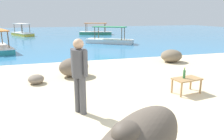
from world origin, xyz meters
TOP-DOWN VIEW (x-y plane):
  - sand_beach at (0.00, 0.00)m, footprint 18.00×14.00m
  - water_surface at (0.00, 22.00)m, footprint 60.00×36.00m
  - low_bench_table at (1.40, 1.88)m, footprint 0.82×0.55m
  - bottle at (1.32, 1.91)m, footprint 0.07×0.07m
  - person_standing at (-1.55, 1.46)m, footprint 0.32×0.45m
  - shore_rock_large at (3.23, 5.66)m, footprint 1.15×1.06m
  - shore_rock_medium at (-1.35, 4.48)m, footprint 1.15×1.00m
  - shore_rock_small at (-2.59, 3.96)m, footprint 0.56×0.59m
  - boat_white at (2.43, 13.29)m, footprint 3.68×3.04m
  - boat_yellow at (-4.82, 22.37)m, footprint 2.72×3.79m
  - boat_green at (3.13, 21.75)m, footprint 3.84×2.40m

SIDE VIEW (x-z plane):
  - water_surface at x=0.00m, z-range -0.01..0.01m
  - sand_beach at x=0.00m, z-range 0.00..0.04m
  - shore_rock_small at x=-2.59m, z-range 0.04..0.32m
  - boat_white at x=2.43m, z-range -0.35..0.94m
  - boat_yellow at x=-4.82m, z-range -0.35..0.94m
  - boat_green at x=3.13m, z-range -0.35..0.94m
  - shore_rock_large at x=3.23m, z-range 0.04..0.61m
  - shore_rock_medium at x=-1.35m, z-range 0.04..0.69m
  - low_bench_table at x=1.40m, z-range 0.18..0.61m
  - bottle at x=1.32m, z-range 0.44..0.73m
  - person_standing at x=-1.55m, z-range 0.18..1.80m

